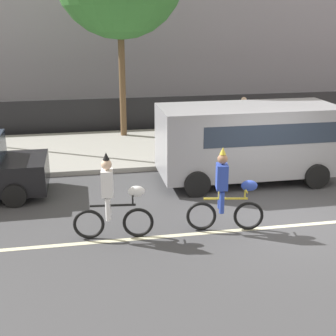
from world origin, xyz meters
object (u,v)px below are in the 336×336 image
at_px(parade_cyclist_zebra, 113,201).
at_px(parked_van_grey, 250,137).
at_px(parade_cyclist_cobalt, 226,195).
at_px(pedestrian_onlooker, 243,118).

xyz_separation_m(parade_cyclist_zebra, parked_van_grey, (4.11, 3.05, 0.44)).
xyz_separation_m(parade_cyclist_cobalt, parked_van_grey, (1.65, 3.12, 0.44)).
height_order(parade_cyclist_zebra, parade_cyclist_cobalt, same).
height_order(parade_cyclist_zebra, parked_van_grey, parked_van_grey).
distance_m(parade_cyclist_zebra, parade_cyclist_cobalt, 2.46).
bearing_deg(parade_cyclist_zebra, parked_van_grey, 36.51).
height_order(parade_cyclist_cobalt, parked_van_grey, parked_van_grey).
distance_m(parade_cyclist_zebra, pedestrian_onlooker, 8.70).
bearing_deg(parade_cyclist_cobalt, parked_van_grey, 62.04).
relative_size(parade_cyclist_cobalt, pedestrian_onlooker, 1.19).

